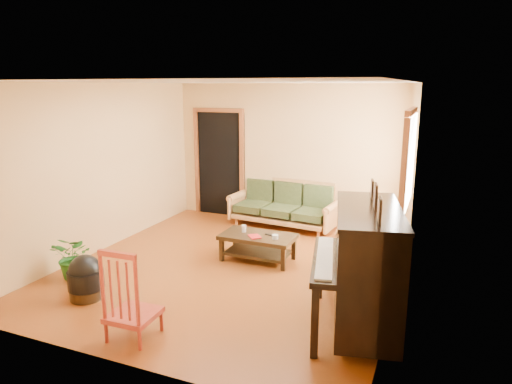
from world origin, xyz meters
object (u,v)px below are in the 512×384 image
at_px(potted_plant, 75,257).
at_px(ceramic_crock, 400,231).
at_px(coffee_table, 258,247).
at_px(armchair, 355,249).
at_px(sofa, 282,204).
at_px(piano, 366,270).
at_px(red_chair, 132,292).
at_px(footstool, 86,282).

bearing_deg(potted_plant, ceramic_crock, 41.42).
xyz_separation_m(coffee_table, ceramic_crock, (1.87, 1.89, -0.08)).
xyz_separation_m(armchair, potted_plant, (-3.48, -1.46, -0.09)).
bearing_deg(sofa, piano, -52.01).
height_order(sofa, ceramic_crock, sofa).
bearing_deg(piano, red_chair, -165.94).
bearing_deg(sofa, ceramic_crock, 9.74).
height_order(coffee_table, armchair, armchair).
height_order(ceramic_crock, potted_plant, potted_plant).
bearing_deg(potted_plant, sofa, 60.99).
distance_m(armchair, red_chair, 3.00).
height_order(sofa, potted_plant, sofa).
bearing_deg(footstool, piano, 10.02).
bearing_deg(potted_plant, armchair, 22.79).
bearing_deg(coffee_table, armchair, -3.58).
bearing_deg(armchair, ceramic_crock, 72.36).
bearing_deg(piano, coffee_table, 129.67).
relative_size(coffee_table, footstool, 2.53).
height_order(piano, footstool, piano).
bearing_deg(red_chair, piano, 24.45).
relative_size(footstool, red_chair, 0.43).
relative_size(sofa, armchair, 2.45).
bearing_deg(potted_plant, footstool, -36.28).
xyz_separation_m(armchair, footstool, (-2.92, -1.88, -0.20)).
bearing_deg(ceramic_crock, armchair, -102.10).
bearing_deg(piano, potted_plant, 169.91).
bearing_deg(coffee_table, potted_plant, -142.67).
distance_m(sofa, armchair, 2.46).
bearing_deg(potted_plant, coffee_table, 37.33).
xyz_separation_m(armchair, ceramic_crock, (0.43, 1.98, -0.28)).
distance_m(footstool, potted_plant, 0.71).
relative_size(sofa, coffee_table, 1.80).
bearing_deg(ceramic_crock, piano, -91.37).
bearing_deg(sofa, footstool, -103.56).
relative_size(piano, ceramic_crock, 6.46).
relative_size(coffee_table, ceramic_crock, 4.68).
distance_m(coffee_table, ceramic_crock, 2.66).
relative_size(armchair, footstool, 1.86).
bearing_deg(footstool, ceramic_crock, 49.11).
xyz_separation_m(sofa, piano, (2.01, -3.12, 0.24)).
xyz_separation_m(footstool, ceramic_crock, (3.34, 3.86, -0.09)).
bearing_deg(piano, sofa, 110.25).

